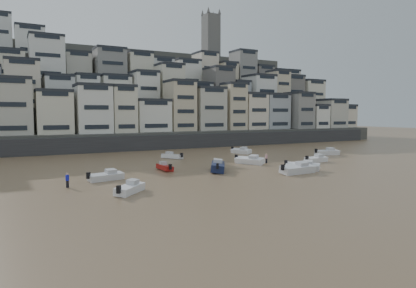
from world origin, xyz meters
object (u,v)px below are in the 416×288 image
boat_h (172,155)px  person_pink (266,158)px  boat_e (250,160)px  boat_g (327,151)px  boat_b (303,165)px  boat_f (165,166)px  boat_i (241,150)px  boat_c (218,165)px  person_blue (67,180)px  boat_a (298,168)px  boat_d (316,158)px  boat_j (130,187)px  boat_k (106,175)px

boat_h → person_pink: person_pink is taller
boat_e → boat_g: (22.19, 3.78, 0.01)m
boat_b → boat_e: (-3.04, 9.73, 0.03)m
boat_f → boat_i: (23.46, 14.58, 0.09)m
boat_f → boat_i: bearing=-59.0°
boat_h → boat_g: bearing=-136.9°
boat_c → boat_i: size_ratio=1.29×
person_blue → boat_i: bearing=29.5°
boat_a → boat_d: (11.58, 8.12, -0.13)m
boat_c → boat_j: 18.59m
boat_c → boat_k: (-16.68, -0.17, -0.22)m
boat_g → person_blue: 53.59m
boat_d → person_blue: bearing=178.2°
boat_a → boat_j: size_ratio=1.22×
boat_j → person_pink: person_pink is taller
boat_k → boat_j: bearing=-99.4°
person_pink → person_blue: bearing=-169.4°
boat_c → boat_i: bearing=-10.6°
boat_a → person_pink: 11.61m
boat_d → boat_j: size_ratio=1.04×
boat_e → boat_k: size_ratio=1.12×
person_blue → boat_h: bearing=43.2°
boat_d → person_blue: person_blue is taller
boat_a → boat_j: 25.04m
boat_f → person_pink: size_ratio=2.53×
boat_d → boat_j: (-36.58, -9.58, -0.03)m
boat_d → person_pink: bearing=154.1°
boat_a → boat_e: (-0.17, 11.80, -0.07)m
boat_h → boat_j: boat_j is taller
boat_g → boat_j: (-47.01, -17.04, -0.09)m
boat_e → boat_k: 25.67m
boat_c → boat_g: (30.82, 7.91, -0.13)m
boat_i → person_pink: (-4.91, -15.42, 0.17)m
boat_a → person_blue: bearing=167.5°
boat_a → boat_b: size_ratio=1.13×
boat_g → boat_i: size_ratio=1.11×
boat_b → boat_d: boat_b is taller
boat_b → boat_d: bearing=87.2°
boat_i → person_pink: 16.19m
boat_a → person_blue: person_blue is taller
boat_b → boat_i: boat_b is taller
person_pink → boat_h: bearing=129.9°
boat_j → boat_i: bearing=-5.0°
person_blue → person_pink: (33.46, 6.28, 0.00)m
boat_h → boat_k: boat_k is taller
boat_a → boat_f: boat_a is taller
boat_c → boat_d: (20.39, 0.44, -0.19)m
boat_b → boat_f: size_ratio=1.23×
boat_c → boat_j: boat_c is taller
boat_c → boat_f: (-6.79, 4.40, -0.30)m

